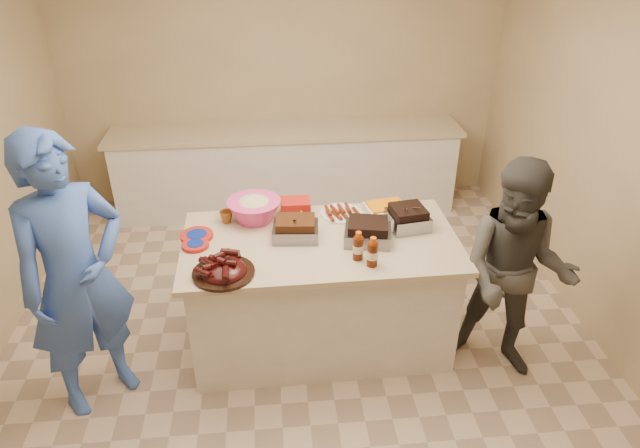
{
  "coord_description": "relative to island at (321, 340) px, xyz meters",
  "views": [
    {
      "loc": [
        -0.18,
        -3.33,
        2.98
      ],
      "look_at": [
        0.15,
        0.06,
        1.01
      ],
      "focal_mm": 32.0,
      "sensor_mm": 36.0,
      "label": 1
    }
  ],
  "objects": [
    {
      "name": "back_counter",
      "position": [
        -0.15,
        2.19,
        0.45
      ],
      "size": [
        3.6,
        0.64,
        0.9
      ],
      "primitive_type": null,
      "color": "silver",
      "rests_on": "ground"
    },
    {
      "name": "sauce_bowl",
      "position": [
        -0.07,
        0.28,
        0.91
      ],
      "size": [
        0.13,
        0.04,
        0.13
      ],
      "primitive_type": "imported",
      "rotation": [
        0.0,
        0.0,
        0.01
      ],
      "color": "silver",
      "rests_on": "island"
    },
    {
      "name": "guest_gray",
      "position": [
        1.26,
        -0.38,
        0.0
      ],
      "size": [
        1.4,
        1.78,
        0.61
      ],
      "primitive_type": "imported",
      "rotation": [
        0.0,
        0.0,
        -0.45
      ],
      "color": "#474541",
      "rests_on": "ground"
    },
    {
      "name": "bbq_bottle_a",
      "position": [
        0.3,
        -0.34,
        0.91
      ],
      "size": [
        0.07,
        0.07,
        0.21
      ],
      "primitive_type": "cylinder",
      "rotation": [
        0.0,
        0.0,
        0.01
      ],
      "color": "#441704",
      "rests_on": "island"
    },
    {
      "name": "island",
      "position": [
        0.0,
        0.0,
        0.0
      ],
      "size": [
        1.93,
        1.03,
        0.91
      ],
      "primitive_type": null,
      "rotation": [
        0.0,
        0.0,
        0.01
      ],
      "color": "silver",
      "rests_on": "ground"
    },
    {
      "name": "bbq_bottle_b",
      "position": [
        0.22,
        -0.25,
        0.91
      ],
      "size": [
        0.07,
        0.07,
        0.2
      ],
      "primitive_type": "cylinder",
      "rotation": [
        0.0,
        0.0,
        0.01
      ],
      "color": "#441704",
      "rests_on": "island"
    },
    {
      "name": "mustard_bottle",
      "position": [
        -0.12,
        0.23,
        0.91
      ],
      "size": [
        0.04,
        0.04,
        0.11
      ],
      "primitive_type": "cylinder",
      "rotation": [
        0.0,
        0.0,
        0.01
      ],
      "color": "yellow",
      "rests_on": "island"
    },
    {
      "name": "rib_platter",
      "position": [
        -0.65,
        -0.35,
        0.91
      ],
      "size": [
        0.44,
        0.44,
        0.16
      ],
      "primitive_type": null,
      "rotation": [
        0.0,
        0.0,
        -0.11
      ],
      "color": "#3B0B0A",
      "rests_on": "island"
    },
    {
      "name": "plastic_cup",
      "position": [
        -0.66,
        0.31,
        0.91
      ],
      "size": [
        0.1,
        0.09,
        0.1
      ],
      "primitive_type": "imported",
      "rotation": [
        0.0,
        0.0,
        0.01
      ],
      "color": "brown",
      "rests_on": "island"
    },
    {
      "name": "plate_stack_small",
      "position": [
        -0.86,
        -0.0,
        0.91
      ],
      "size": [
        0.19,
        0.19,
        0.03
      ],
      "primitive_type": "cylinder",
      "rotation": [
        0.0,
        0.0,
        0.01
      ],
      "color": "#AB1A12",
      "rests_on": "island"
    },
    {
      "name": "brisket_tray",
      "position": [
        0.32,
        -0.04,
        0.91
      ],
      "size": [
        0.36,
        0.32,
        0.09
      ],
      "primitive_type": "cube",
      "rotation": [
        0.0,
        0.0,
        -0.19
      ],
      "color": "black",
      "rests_on": "island"
    },
    {
      "name": "basket_stack",
      "position": [
        -0.15,
        0.4,
        0.91
      ],
      "size": [
        0.22,
        0.17,
        0.11
      ],
      "primitive_type": "cube",
      "rotation": [
        0.0,
        0.0,
        0.01
      ],
      "color": "#AB1A12",
      "rests_on": "island"
    },
    {
      "name": "plate_stack_large",
      "position": [
        -0.86,
        0.12,
        0.91
      ],
      "size": [
        0.23,
        0.23,
        0.03
      ],
      "primitive_type": "cylinder",
      "rotation": [
        0.0,
        0.0,
        0.01
      ],
      "color": "#AB1A12",
      "rests_on": "island"
    },
    {
      "name": "coleslaw_bowl",
      "position": [
        -0.45,
        0.33,
        0.91
      ],
      "size": [
        0.4,
        0.4,
        0.27
      ],
      "primitive_type": null,
      "rotation": [
        0.0,
        0.0,
        0.01
      ],
      "color": "#E53A85",
      "rests_on": "island"
    },
    {
      "name": "pulled_pork_tray",
      "position": [
        -0.17,
        0.05,
        0.91
      ],
      "size": [
        0.33,
        0.26,
        0.09
      ],
      "primitive_type": "cube",
      "rotation": [
        0.0,
        0.0,
        -0.09
      ],
      "color": "#47230F",
      "rests_on": "island"
    },
    {
      "name": "room",
      "position": [
        -0.15,
        -0.01,
        0.0
      ],
      "size": [
        4.5,
        5.0,
        2.7
      ],
      "primitive_type": null,
      "color": "tan",
      "rests_on": "ground"
    },
    {
      "name": "roasting_pan",
      "position": [
        0.64,
        0.12,
        0.91
      ],
      "size": [
        0.3,
        0.3,
        0.11
      ],
      "primitive_type": "cube",
      "rotation": [
        0.0,
        0.0,
        0.15
      ],
      "color": "gray",
      "rests_on": "island"
    },
    {
      "name": "sausage_plate",
      "position": [
        0.19,
        0.35,
        0.91
      ],
      "size": [
        0.37,
        0.37,
        0.05
      ],
      "primitive_type": "cylinder",
      "rotation": [
        0.0,
        0.0,
        0.22
      ],
      "color": "silver",
      "rests_on": "island"
    },
    {
      "name": "mac_cheese_dish",
      "position": [
        0.52,
        0.34,
        0.91
      ],
      "size": [
        0.33,
        0.27,
        0.08
      ],
      "primitive_type": "cube",
      "rotation": [
        0.0,
        0.0,
        0.2
      ],
      "color": "orange",
      "rests_on": "island"
    },
    {
      "name": "guest_blue",
      "position": [
        -1.53,
        -0.38,
        0.0
      ],
      "size": [
        1.76,
        1.91,
        0.46
      ],
      "primitive_type": "imported",
      "rotation": [
        0.0,
        0.0,
        0.7
      ],
      "color": "#3B62C0",
      "rests_on": "ground"
    }
  ]
}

